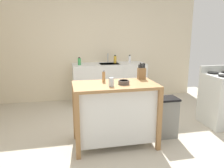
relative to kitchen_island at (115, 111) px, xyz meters
name	(u,v)px	position (x,y,z in m)	size (l,w,h in m)	color
ground_plane	(125,146)	(0.14, -0.09, -0.51)	(6.02, 6.02, 0.00)	#BCB29E
wall_back	(98,45)	(0.14, 2.42, 0.79)	(4.84, 0.10, 2.60)	beige
kitchen_island	(115,111)	(0.00, 0.00, 0.00)	(1.17, 0.65, 0.91)	#9E7042
knife_block	(142,73)	(0.46, 0.22, 0.49)	(0.11, 0.09, 0.25)	olive
bowl_ceramic_small	(124,82)	(0.11, -0.06, 0.43)	(0.15, 0.15, 0.06)	#564C47
drinking_cup	(111,82)	(-0.08, -0.13, 0.46)	(0.07, 0.07, 0.12)	silver
pepper_grinder	(104,76)	(-0.13, 0.16, 0.48)	(0.04, 0.04, 0.17)	#AD7F4C
trash_bin	(165,117)	(0.82, 0.08, -0.19)	(0.36, 0.28, 0.63)	slate
sink_counter	(109,83)	(0.34, 2.07, -0.06)	(1.67, 0.60, 0.90)	silver
sink_faucet	(108,58)	(0.34, 2.21, 0.50)	(0.02, 0.02, 0.22)	#B7BCC1
bottle_hand_soap	(130,59)	(0.83, 2.09, 0.48)	(0.06, 0.06, 0.19)	white
bottle_spray_cleaner	(79,61)	(-0.35, 1.99, 0.47)	(0.07, 0.07, 0.17)	green
bottle_dish_soap	(115,59)	(0.49, 2.11, 0.48)	(0.07, 0.07, 0.19)	yellow
stove	(223,99)	(2.01, 0.31, -0.05)	(0.60, 0.60, 1.02)	silver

